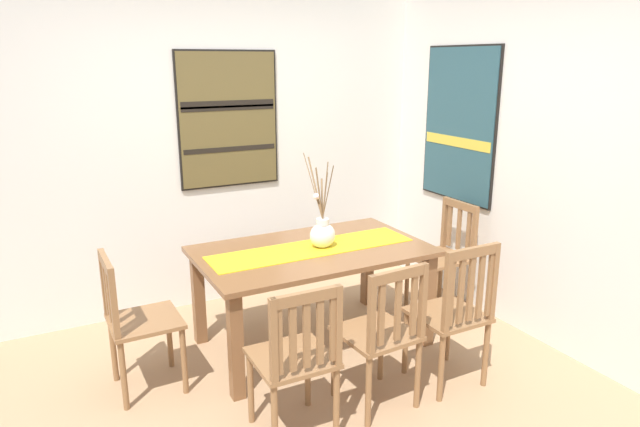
% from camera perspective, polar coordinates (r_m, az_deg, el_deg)
% --- Properties ---
extents(ground_plane, '(6.40, 6.40, 0.03)m').
position_cam_1_polar(ground_plane, '(3.58, 0.42, -19.15)').
color(ground_plane, '#A37F5B').
extents(wall_back, '(6.40, 0.12, 2.70)m').
position_cam_1_polar(wall_back, '(4.72, -10.34, 7.05)').
color(wall_back, silver).
rests_on(wall_back, ground_plane).
extents(wall_side, '(0.12, 6.40, 2.70)m').
position_cam_1_polar(wall_side, '(4.22, 23.44, 5.05)').
color(wall_side, silver).
rests_on(wall_side, ground_plane).
extents(dining_table, '(1.61, 0.97, 0.73)m').
position_cam_1_polar(dining_table, '(3.97, -0.79, -5.09)').
color(dining_table, brown).
rests_on(dining_table, ground_plane).
extents(table_runner, '(1.48, 0.36, 0.01)m').
position_cam_1_polar(table_runner, '(3.94, -0.79, -3.58)').
color(table_runner, gold).
rests_on(table_runner, dining_table).
extents(centerpiece_vase, '(0.19, 0.40, 0.65)m').
position_cam_1_polar(centerpiece_vase, '(3.93, 0.24, -1.96)').
color(centerpiece_vase, silver).
rests_on(centerpiece_vase, dining_table).
extents(chair_0, '(0.43, 0.43, 0.92)m').
position_cam_1_polar(chair_0, '(3.06, -2.43, -14.49)').
color(chair_0, brown).
rests_on(chair_0, ground_plane).
extents(chair_1, '(0.42, 0.42, 0.91)m').
position_cam_1_polar(chair_1, '(4.69, 12.63, -4.10)').
color(chair_1, brown).
rests_on(chair_1, ground_plane).
extents(chair_2, '(0.43, 0.43, 0.90)m').
position_cam_1_polar(chair_2, '(3.66, -18.33, -10.29)').
color(chair_2, brown).
rests_on(chair_2, ground_plane).
extents(chair_3, '(0.42, 0.42, 0.97)m').
position_cam_1_polar(chair_3, '(3.62, 13.59, -9.72)').
color(chair_3, brown).
rests_on(chair_3, ground_plane).
extents(chair_4, '(0.44, 0.44, 0.92)m').
position_cam_1_polar(chair_4, '(3.34, 6.35, -12.05)').
color(chair_4, brown).
rests_on(chair_4, ground_plane).
extents(painting_on_back_wall, '(0.84, 0.05, 1.10)m').
position_cam_1_polar(painting_on_back_wall, '(4.65, -9.36, 9.46)').
color(painting_on_back_wall, black).
extents(painting_on_side_wall, '(0.05, 0.84, 1.27)m').
position_cam_1_polar(painting_on_side_wall, '(4.82, 14.11, 8.78)').
color(painting_on_side_wall, black).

